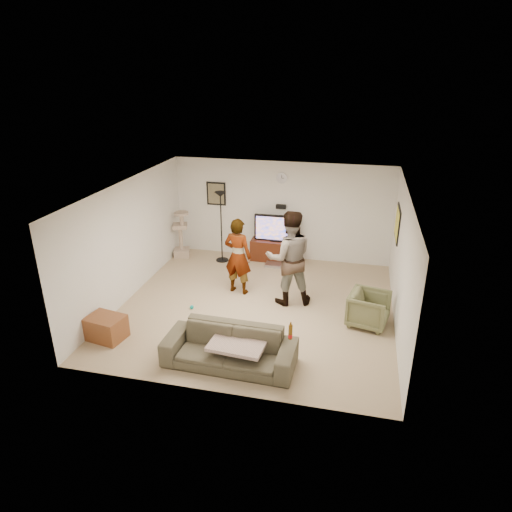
% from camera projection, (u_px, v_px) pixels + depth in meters
% --- Properties ---
extents(floor, '(5.50, 5.50, 0.02)m').
position_uv_depth(floor, '(257.00, 307.00, 9.40)').
color(floor, tan).
rests_on(floor, ground).
extents(ceiling, '(5.50, 5.50, 0.02)m').
position_uv_depth(ceiling, '(257.00, 188.00, 8.43)').
color(ceiling, white).
rests_on(ceiling, wall_back).
extents(wall_back, '(5.50, 0.04, 2.50)m').
position_uv_depth(wall_back, '(281.00, 211.00, 11.38)').
color(wall_back, white).
rests_on(wall_back, floor).
extents(wall_front, '(5.50, 0.04, 2.50)m').
position_uv_depth(wall_front, '(213.00, 321.00, 6.44)').
color(wall_front, white).
rests_on(wall_front, floor).
extents(wall_left, '(0.04, 5.50, 2.50)m').
position_uv_depth(wall_left, '(129.00, 240.00, 9.49)').
color(wall_left, white).
rests_on(wall_left, floor).
extents(wall_right, '(0.04, 5.50, 2.50)m').
position_uv_depth(wall_right, '(402.00, 263.00, 8.34)').
color(wall_right, white).
rests_on(wall_right, floor).
extents(wall_clock, '(0.26, 0.04, 0.26)m').
position_uv_depth(wall_clock, '(282.00, 178.00, 11.03)').
color(wall_clock, silver).
rests_on(wall_clock, wall_back).
extents(wall_speaker, '(0.25, 0.10, 0.10)m').
position_uv_depth(wall_speaker, '(281.00, 207.00, 11.28)').
color(wall_speaker, black).
rests_on(wall_speaker, wall_back).
extents(picture_back, '(0.42, 0.03, 0.52)m').
position_uv_depth(picture_back, '(216.00, 194.00, 11.59)').
color(picture_back, '#6A634A').
rests_on(picture_back, wall_back).
extents(picture_right, '(0.03, 0.78, 0.62)m').
position_uv_depth(picture_right, '(397.00, 224.00, 9.68)').
color(picture_right, yellow).
rests_on(picture_right, wall_right).
extents(tv_stand, '(1.29, 0.45, 0.54)m').
position_uv_depth(tv_stand, '(276.00, 250.00, 11.56)').
color(tv_stand, '#3C180C').
rests_on(tv_stand, floor).
extents(console_box, '(0.40, 0.30, 0.07)m').
position_uv_depth(console_box, '(274.00, 265.00, 11.29)').
color(console_box, silver).
rests_on(console_box, floor).
extents(tv, '(1.13, 0.08, 0.67)m').
position_uv_depth(tv, '(277.00, 228.00, 11.32)').
color(tv, black).
rests_on(tv, tv_stand).
extents(tv_screen, '(1.04, 0.01, 0.59)m').
position_uv_depth(tv_screen, '(276.00, 229.00, 11.28)').
color(tv_screen, orange).
rests_on(tv_screen, tv).
extents(floor_lamp, '(0.32, 0.32, 1.80)m').
position_uv_depth(floor_lamp, '(221.00, 227.00, 11.29)').
color(floor_lamp, black).
rests_on(floor_lamp, floor).
extents(cat_tree, '(0.50, 0.50, 1.23)m').
position_uv_depth(cat_tree, '(181.00, 234.00, 11.67)').
color(cat_tree, tan).
rests_on(cat_tree, floor).
extents(person_left, '(0.68, 0.52, 1.69)m').
position_uv_depth(person_left, '(238.00, 256.00, 9.70)').
color(person_left, gray).
rests_on(person_left, floor).
extents(person_right, '(1.16, 1.02, 2.00)m').
position_uv_depth(person_right, '(289.00, 258.00, 9.21)').
color(person_right, teal).
rests_on(person_right, floor).
extents(sofa, '(2.20, 0.91, 0.64)m').
position_uv_depth(sofa, '(230.00, 348.00, 7.46)').
color(sofa, '#474333').
rests_on(sofa, floor).
extents(throw_blanket, '(0.96, 0.77, 0.06)m').
position_uv_depth(throw_blanket, '(238.00, 343.00, 7.38)').
color(throw_blanket, '#BB9C93').
rests_on(throw_blanket, sofa).
extents(beer_bottle, '(0.06, 0.06, 0.25)m').
position_uv_depth(beer_bottle, '(290.00, 332.00, 7.08)').
color(beer_bottle, '#603C0B').
rests_on(beer_bottle, sofa).
extents(armchair, '(0.87, 0.86, 0.67)m').
position_uv_depth(armchair, '(369.00, 309.00, 8.61)').
color(armchair, '#5F623F').
rests_on(armchair, floor).
extents(side_table, '(0.73, 0.60, 0.44)m').
position_uv_depth(side_table, '(106.00, 328.00, 8.22)').
color(side_table, brown).
rests_on(side_table, floor).
extents(toy_ball, '(0.08, 0.08, 0.08)m').
position_uv_depth(toy_ball, '(192.00, 307.00, 9.28)').
color(toy_ball, '#098786').
rests_on(toy_ball, floor).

